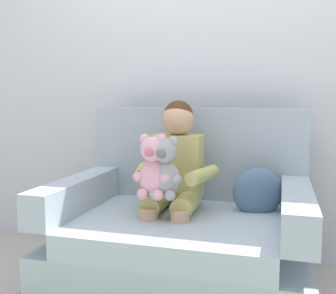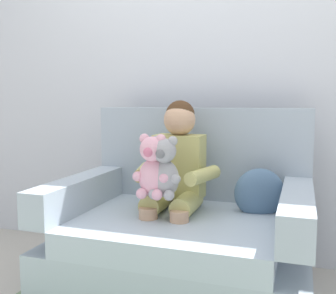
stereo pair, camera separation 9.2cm
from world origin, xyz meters
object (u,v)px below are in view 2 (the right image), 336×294
plush_grey (164,169)px  plush_pink (152,168)px  armchair (184,238)px  seated_child (176,171)px  throw_pillow (259,193)px

plush_grey → plush_pink: plush_pink is taller
armchair → seated_child: bearing=152.6°
seated_child → throw_pillow: seated_child is taller
plush_grey → armchair: bearing=53.7°
seated_child → plush_grey: (0.00, -0.19, 0.04)m
armchair → plush_pink: 0.44m
plush_pink → throw_pillow: (0.48, 0.29, -0.15)m
armchair → throw_pillow: (0.37, 0.13, 0.24)m
throw_pillow → seated_child: bearing=-167.0°
armchair → seated_child: 0.35m
plush_pink → throw_pillow: bearing=43.9°
seated_child → throw_pillow: (0.42, 0.10, -0.11)m
seated_child → plush_pink: seated_child is taller
plush_pink → plush_grey: bearing=21.6°
plush_grey → throw_pillow: bearing=17.3°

